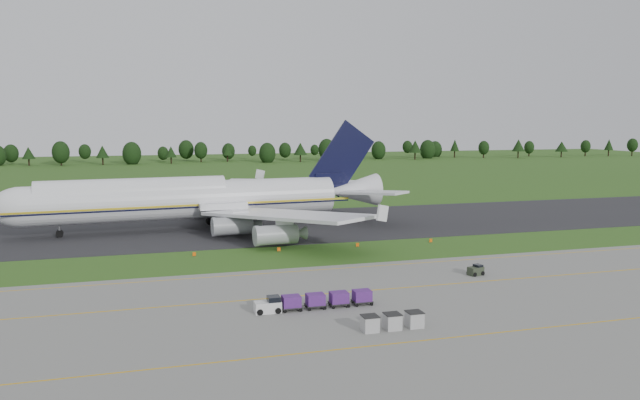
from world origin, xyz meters
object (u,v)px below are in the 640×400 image
object	(u,v)px
aircraft	(195,198)
edge_markers	(319,247)
uld_row	(392,321)
baggage_train	(313,301)
utility_cart	(476,271)

from	to	relation	value
aircraft	edge_markers	bearing A→B (deg)	-53.72
aircraft	uld_row	xyz separation A→B (m)	(14.09, -64.70, -5.12)
aircraft	baggage_train	distance (m)	56.66
baggage_train	utility_cart	world-z (taller)	baggage_train
baggage_train	edge_markers	world-z (taller)	baggage_train
uld_row	utility_cart	bearing A→B (deg)	41.92
edge_markers	uld_row	bearing A→B (deg)	-95.38
aircraft	utility_cart	world-z (taller)	aircraft
utility_cart	edge_markers	size ratio (longest dim) A/B	0.06
uld_row	edge_markers	xyz separation A→B (m)	(3.80, 40.32, -0.59)
baggage_train	uld_row	size ratio (longest dim) A/B	2.09
uld_row	edge_markers	world-z (taller)	uld_row
aircraft	baggage_train	size ratio (longest dim) A/B	5.55
aircraft	utility_cart	size ratio (longest dim) A/B	32.81
aircraft	edge_markers	xyz separation A→B (m)	(17.89, -24.37, -5.72)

